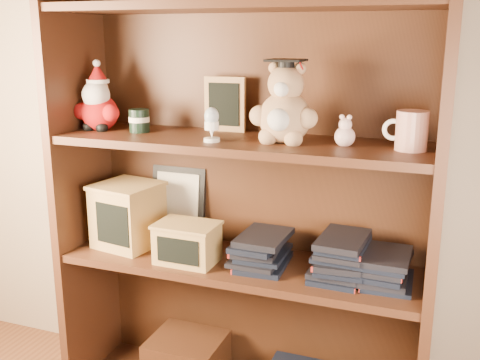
# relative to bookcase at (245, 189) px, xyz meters

# --- Properties ---
(bookcase) EXTENTS (1.20, 0.35, 1.60)m
(bookcase) POSITION_rel_bookcase_xyz_m (0.00, 0.00, 0.00)
(bookcase) COLOR #442313
(bookcase) RESTS_ON ground
(shelf_lower) EXTENTS (1.14, 0.33, 0.02)m
(shelf_lower) POSITION_rel_bookcase_xyz_m (0.00, -0.05, -0.24)
(shelf_lower) COLOR #442313
(shelf_lower) RESTS_ON ground
(shelf_upper) EXTENTS (1.14, 0.33, 0.02)m
(shelf_upper) POSITION_rel_bookcase_xyz_m (0.00, -0.05, 0.16)
(shelf_upper) COLOR #442313
(shelf_upper) RESTS_ON ground
(santa_plush) EXTENTS (0.17, 0.12, 0.24)m
(santa_plush) POSITION_rel_bookcase_xyz_m (-0.50, -0.06, 0.26)
(santa_plush) COLOR #A50F0F
(santa_plush) RESTS_ON shelf_upper
(teachers_tin) EXTENTS (0.07, 0.07, 0.07)m
(teachers_tin) POSITION_rel_bookcase_xyz_m (-0.35, -0.05, 0.21)
(teachers_tin) COLOR black
(teachers_tin) RESTS_ON shelf_upper
(chalkboard_plaque) EXTENTS (0.14, 0.07, 0.18)m
(chalkboard_plaque) POSITION_rel_bookcase_xyz_m (-0.09, 0.06, 0.26)
(chalkboard_plaque) COLOR #9E7547
(chalkboard_plaque) RESTS_ON shelf_upper
(egg_cup) EXTENTS (0.05, 0.05, 0.10)m
(egg_cup) POSITION_rel_bookcase_xyz_m (-0.06, -0.13, 0.23)
(egg_cup) COLOR white
(egg_cup) RESTS_ON shelf_upper
(grad_teddy_bear) EXTENTS (0.20, 0.18, 0.25)m
(grad_teddy_bear) POSITION_rel_bookcase_xyz_m (0.14, -0.06, 0.27)
(grad_teddy_bear) COLOR tan
(grad_teddy_bear) RESTS_ON shelf_upper
(pink_figurine) EXTENTS (0.06, 0.06, 0.09)m
(pink_figurine) POSITION_rel_bookcase_xyz_m (0.32, -0.05, 0.21)
(pink_figurine) COLOR beige
(pink_figurine) RESTS_ON shelf_upper
(teacher_mug) EXTENTS (0.12, 0.09, 0.11)m
(teacher_mug) POSITION_rel_bookcase_xyz_m (0.50, -0.05, 0.23)
(teacher_mug) COLOR silver
(teacher_mug) RESTS_ON shelf_upper
(certificate_frame) EXTENTS (0.20, 0.05, 0.26)m
(certificate_frame) POSITION_rel_bookcase_xyz_m (-0.29, 0.09, -0.10)
(certificate_frame) COLOR black
(certificate_frame) RESTS_ON shelf_lower
(treats_box) EXTENTS (0.23, 0.23, 0.22)m
(treats_box) POSITION_rel_bookcase_xyz_m (-0.41, -0.05, -0.12)
(treats_box) COLOR #B28A49
(treats_box) RESTS_ON shelf_lower
(pencils_box) EXTENTS (0.20, 0.14, 0.13)m
(pencils_box) POSITION_rel_bookcase_xyz_m (-0.15, -0.12, -0.16)
(pencils_box) COLOR #B28A49
(pencils_box) RESTS_ON shelf_lower
(book_stack_left) EXTENTS (0.14, 0.20, 0.10)m
(book_stack_left) POSITION_rel_bookcase_xyz_m (0.07, -0.05, -0.18)
(book_stack_left) COLOR black
(book_stack_left) RESTS_ON shelf_lower
(book_stack_mid) EXTENTS (0.14, 0.20, 0.13)m
(book_stack_mid) POSITION_rel_bookcase_xyz_m (0.32, -0.05, -0.16)
(book_stack_mid) COLOR black
(book_stack_mid) RESTS_ON shelf_lower
(book_stack_right) EXTENTS (0.14, 0.20, 0.10)m
(book_stack_right) POSITION_rel_bookcase_xyz_m (0.46, -0.05, -0.18)
(book_stack_right) COLOR black
(book_stack_right) RESTS_ON shelf_lower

